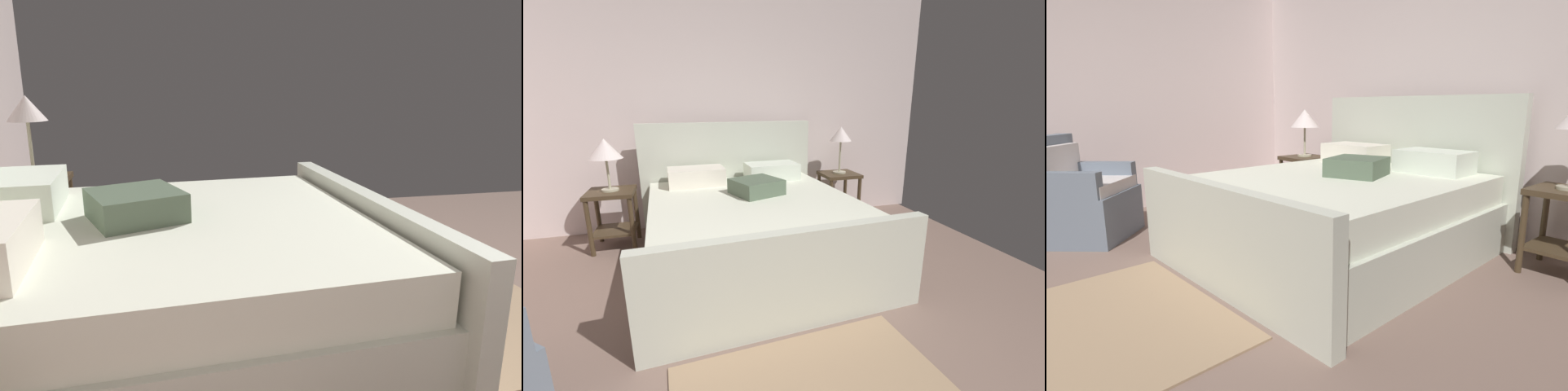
{
  "view_description": "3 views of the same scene",
  "coord_description": "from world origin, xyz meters",
  "views": [
    {
      "loc": [
        -2.14,
        1.97,
        1.28
      ],
      "look_at": [
        0.21,
        1.49,
        0.68
      ],
      "focal_mm": 32.37,
      "sensor_mm": 36.0,
      "label": 1
    },
    {
      "loc": [
        -0.51,
        -0.89,
        1.44
      ],
      "look_at": [
        0.18,
        1.41,
        0.79
      ],
      "focal_mm": 23.17,
      "sensor_mm": 36.0,
      "label": 2
    },
    {
      "loc": [
        2.24,
        -0.17,
        1.14
      ],
      "look_at": [
        0.31,
        1.45,
        0.59
      ],
      "focal_mm": 27.9,
      "sensor_mm": 36.0,
      "label": 3
    }
  ],
  "objects": [
    {
      "name": "bed",
      "position": [
        0.04,
        2.03,
        0.35
      ],
      "size": [
        2.07,
        2.28,
        1.24
      ],
      "color": "silver",
      "rests_on": "ground"
    },
    {
      "name": "table_lamp_right",
      "position": [
        1.34,
        2.88,
        1.06
      ],
      "size": [
        0.26,
        0.26,
        0.57
      ],
      "color": "#B7B293",
      "rests_on": "nightstand_right"
    },
    {
      "name": "ground_plane",
      "position": [
        0.0,
        0.0,
        -0.01
      ],
      "size": [
        4.97,
        6.41,
        0.02
      ],
      "primitive_type": "cube",
      "color": "#7C6357"
    },
    {
      "name": "nightstand_right",
      "position": [
        1.34,
        2.88,
        0.4
      ],
      "size": [
        0.44,
        0.44,
        0.6
      ],
      "color": "#423220",
      "rests_on": "ground"
    },
    {
      "name": "area_rug",
      "position": [
        0.05,
        0.33,
        0.01
      ],
      "size": [
        1.47,
        1.08,
        0.01
      ],
      "primitive_type": "cube",
      "rotation": [
        0.0,
        0.0,
        0.06
      ],
      "color": "tan",
      "rests_on": "ground"
    }
  ]
}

